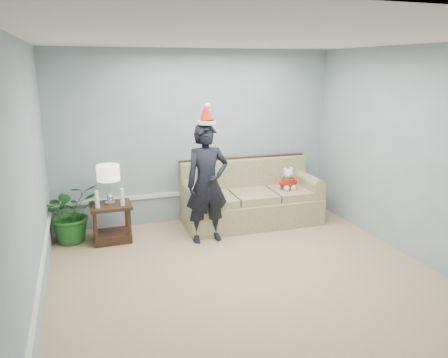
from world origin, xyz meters
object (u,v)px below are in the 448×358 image
sofa (250,201)px  teddy_bear (288,182)px  side_table (112,227)px  houseplant (71,213)px  table_lamp (108,174)px  man (207,184)px

sofa → teddy_bear: sofa is taller
sofa → side_table: bearing=-175.9°
side_table → houseplant: (-0.53, 0.17, 0.22)m
side_table → table_lamp: bearing=92.3°
table_lamp → man: bearing=-18.2°
houseplant → side_table: bearing=-17.4°
sofa → table_lamp: size_ratio=3.81×
side_table → houseplant: size_ratio=0.66×
teddy_bear → sofa: bearing=171.4°
houseplant → man: man is taller
sofa → table_lamp: (-2.17, -0.09, 0.63)m
houseplant → teddy_bear: teddy_bear is taller
man → table_lamp: bearing=160.1°
man → teddy_bear: 1.52m
teddy_bear → man: bearing=-160.9°
man → teddy_bear: bearing=13.0°
sofa → teddy_bear: (0.59, -0.14, 0.30)m
side_table → table_lamp: table_lamp is taller
table_lamp → man: (1.30, -0.43, -0.14)m
side_table → man: 1.50m
houseplant → teddy_bear: (3.29, -0.20, 0.22)m
side_table → teddy_bear: (2.76, -0.03, 0.44)m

